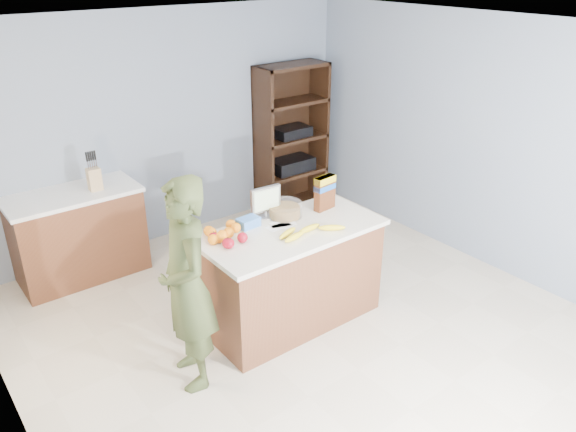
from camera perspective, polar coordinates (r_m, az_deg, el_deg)
floor at (r=4.94m, az=2.53°, el=-11.96°), size 4.50×5.00×0.02m
walls at (r=4.16m, az=2.96°, el=6.52°), size 4.52×5.02×2.51m
counter_peninsula at (r=4.90m, az=0.36°, el=-6.40°), size 1.56×0.76×0.90m
back_cabinet at (r=5.93m, az=-20.52°, el=-1.77°), size 1.24×0.62×0.90m
shelving_unit at (r=7.06m, az=0.10°, el=7.75°), size 0.90×0.40×1.80m
person at (r=4.10m, az=-10.25°, el=-6.96°), size 0.51×0.67×1.65m
knife_block at (r=5.70m, az=-19.09°, el=3.63°), size 0.12×0.10×0.31m
envelopes at (r=4.72m, az=-0.70°, el=-0.96°), size 0.29×0.17×0.00m
bananas at (r=4.57m, az=1.84°, el=-1.57°), size 0.58×0.29×0.05m
apples at (r=4.41m, az=-6.10°, el=-2.49°), size 0.27×0.24×0.09m
oranges at (r=4.54m, az=-6.70°, el=-1.68°), size 0.34×0.24×0.09m
blue_carton at (r=4.69m, az=-4.05°, el=-0.64°), size 0.19×0.14×0.08m
salad_bowl at (r=4.86m, az=-0.34°, el=0.59°), size 0.30×0.30×0.13m
tv at (r=4.80m, az=-2.28°, el=1.58°), size 0.28×0.12×0.28m
cereal_box at (r=4.96m, az=3.76°, el=2.62°), size 0.21×0.10×0.31m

